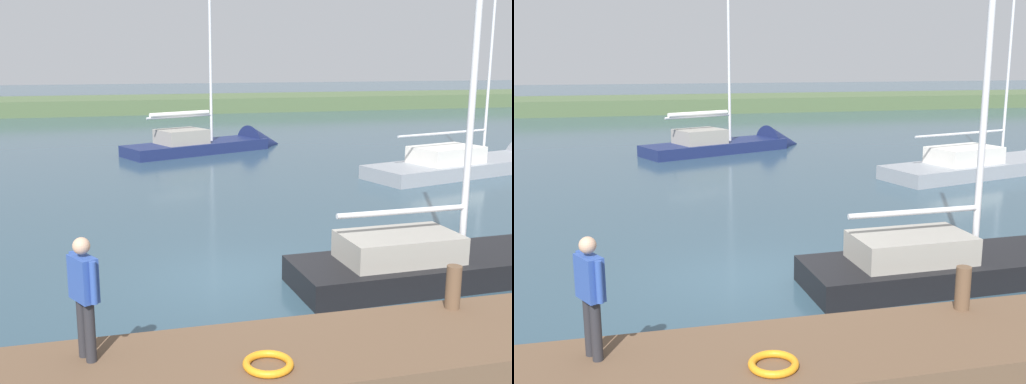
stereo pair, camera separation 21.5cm
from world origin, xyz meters
The scene contains 9 objects.
ground_plane centered at (0.00, 0.00, 0.00)m, with size 200.00×200.00×0.00m, color #2D4756.
far_shoreline centered at (0.00, -42.41, 0.00)m, with size 180.00×8.00×2.40m, color #4C603D.
dock_pier centered at (0.00, 4.51, 0.31)m, with size 26.07×2.10×0.62m, color brown.
mooring_post_far centered at (-2.61, 3.77, 0.97)m, with size 0.24×0.24×0.70m, color brown.
life_ring_buoy centered at (0.74, 4.93, 0.67)m, with size 0.66×0.66×0.10m, color orange.
sailboat_outer_mooring centered at (-3.19, -18.21, 0.15)m, with size 8.81×5.31×9.81m.
sailboat_far_right centered at (-4.92, 1.04, 0.14)m, with size 7.37×2.12×8.86m.
sailboat_mid_channel centered at (-12.88, -9.99, 0.16)m, with size 10.41×4.87×12.66m.
person_on_dock centered at (2.98, 4.10, 1.57)m, with size 0.40×0.57×1.66m.
Camera 2 is at (2.53, 12.06, 4.51)m, focal length 43.89 mm.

